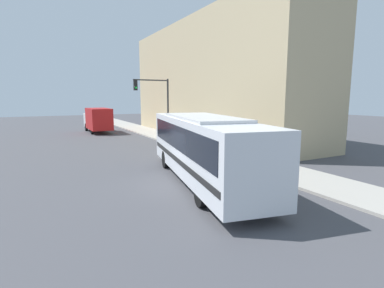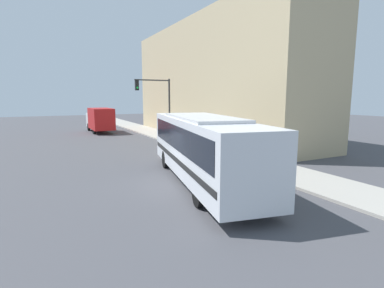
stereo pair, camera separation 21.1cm
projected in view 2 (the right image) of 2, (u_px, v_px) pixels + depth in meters
ground_plane at (175, 185)px, 13.99m from camera, size 120.00×120.00×0.00m
sidewalk at (153, 132)px, 34.31m from camera, size 3.19×70.00×0.13m
building_facade at (212, 80)px, 30.75m from camera, size 6.00×27.19×11.53m
city_bus at (202, 144)px, 14.10m from camera, size 4.64×11.41×3.18m
delivery_truck at (100, 119)px, 34.74m from camera, size 2.22×6.63×2.80m
fire_hydrant at (225, 153)px, 19.25m from camera, size 0.21×0.28×0.74m
traffic_light_pole at (158, 99)px, 26.65m from camera, size 3.28×0.35×5.55m
parking_meter at (178, 133)px, 25.68m from camera, size 0.14×0.14×1.32m
pedestrian_near_corner at (180, 131)px, 27.14m from camera, size 0.34×0.34×1.81m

